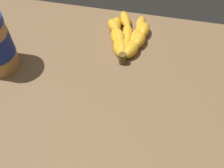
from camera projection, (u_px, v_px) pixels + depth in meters
The scene contains 2 objects.
ground_plane at pixel (96, 100), 63.48cm from camera, with size 99.85×69.60×4.86cm, color brown.
banana_bunch at pixel (127, 37), 72.40cm from camera, with size 14.05×21.98×3.38cm.
Camera 1 is at (11.33, -33.83, 50.40)cm, focal length 39.68 mm.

